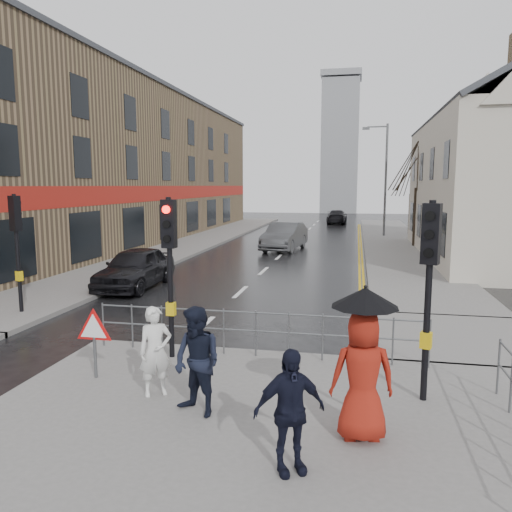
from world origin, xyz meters
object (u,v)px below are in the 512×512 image
at_px(pedestrian_d, 289,411).
at_px(car_parked, 135,268).
at_px(pedestrian_a, 155,351).
at_px(pedestrian_b, 197,362).
at_px(car_mid, 285,236).
at_px(pedestrian_with_umbrella, 363,360).

height_order(pedestrian_d, car_parked, pedestrian_d).
distance_m(pedestrian_a, car_parked, 10.28).
bearing_deg(pedestrian_b, pedestrian_d, -11.80).
bearing_deg(pedestrian_a, car_mid, 58.73).
xyz_separation_m(pedestrian_with_umbrella, car_mid, (-4.26, 22.00, -0.50)).
relative_size(pedestrian_b, pedestrian_with_umbrella, 0.78).
height_order(pedestrian_b, car_mid, pedestrian_b).
xyz_separation_m(pedestrian_a, pedestrian_b, (0.95, -0.57, 0.09)).
distance_m(car_parked, car_mid, 12.59).
height_order(pedestrian_a, pedestrian_with_umbrella, pedestrian_with_umbrella).
height_order(pedestrian_with_umbrella, car_mid, pedestrian_with_umbrella).
relative_size(pedestrian_with_umbrella, car_parked, 0.50).
xyz_separation_m(pedestrian_a, car_mid, (-0.76, 21.15, -0.12)).
xyz_separation_m(pedestrian_with_umbrella, pedestrian_d, (-0.91, -1.05, -0.36)).
relative_size(pedestrian_b, pedestrian_d, 1.07).
bearing_deg(car_parked, car_mid, 71.76).
bearing_deg(car_parked, pedestrian_b, -60.47).
bearing_deg(pedestrian_b, pedestrian_with_umbrella, 20.90).
xyz_separation_m(car_parked, car_mid, (3.88, 11.98, 0.06)).
relative_size(pedestrian_b, car_mid, 0.36).
bearing_deg(pedestrian_b, pedestrian_a, 175.79).
relative_size(pedestrian_a, pedestrian_b, 0.90).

